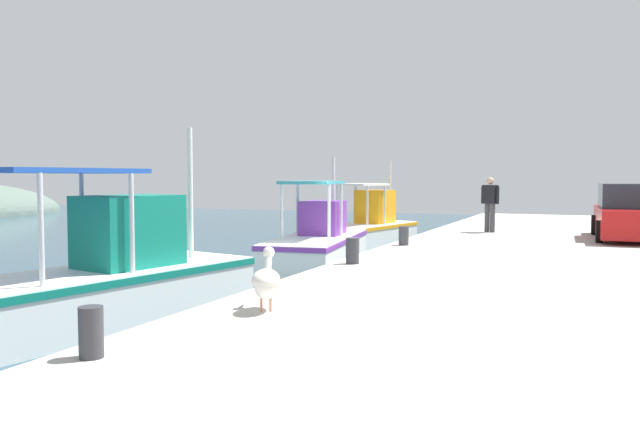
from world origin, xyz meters
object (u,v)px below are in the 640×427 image
object	(u,v)px
fishing_boat_fourth	(368,228)
mooring_bollard_third	(353,251)
fishing_boat_second	(100,282)
pelican	(266,281)
fisherman_standing	(490,202)
parked_car	(630,214)
mooring_bollard_fourth	(404,236)
fishing_boat_third	(318,246)
mooring_bollard_second	(91,332)

from	to	relation	value
fishing_boat_fourth	mooring_bollard_third	bearing A→B (deg)	-162.63
fishing_boat_second	pelican	bearing A→B (deg)	-106.38
fishing_boat_second	fisherman_standing	size ratio (longest dim) A/B	3.63
fisherman_standing	parked_car	distance (m)	4.05
pelican	fisherman_standing	world-z (taller)	fisherman_standing
mooring_bollard_fourth	mooring_bollard_third	bearing A→B (deg)	180.00
fishing_boat_fourth	pelican	size ratio (longest dim) A/B	5.14
fishing_boat_fourth	mooring_bollard_fourth	distance (m)	7.14
fishing_boat_second	parked_car	world-z (taller)	fishing_boat_second
fishing_boat_third	mooring_bollard_third	xyz separation A→B (m)	(-3.67, -2.39, 0.39)
fishing_boat_fourth	fisherman_standing	world-z (taller)	fishing_boat_fourth
pelican	parked_car	bearing A→B (deg)	-21.38
parked_car	mooring_bollard_fourth	size ratio (longest dim) A/B	8.50
fishing_boat_second	fishing_boat_fourth	distance (m)	13.66
fisherman_standing	mooring_bollard_third	bearing A→B (deg)	170.39
fishing_boat_fourth	mooring_bollard_third	world-z (taller)	fishing_boat_fourth
pelican	mooring_bollard_second	world-z (taller)	pelican
fishing_boat_third	fishing_boat_fourth	xyz separation A→B (m)	(6.45, 0.78, -0.00)
fishing_boat_third	mooring_bollard_second	xyz separation A→B (m)	(-10.90, -2.39, 0.38)
fishing_boat_second	fishing_boat_third	bearing A→B (deg)	-7.48
fishing_boat_fourth	fisherman_standing	size ratio (longest dim) A/B	2.83
mooring_bollard_second	mooring_bollard_third	world-z (taller)	mooring_bollard_third
pelican	mooring_bollard_third	bearing A→B (deg)	6.64
pelican	mooring_bollard_fourth	distance (m)	8.43
fishing_boat_second	fisherman_standing	xyz separation A→B (m)	(12.09, -4.78, 1.04)
fishing_boat_second	parked_car	size ratio (longest dim) A/B	1.52
mooring_bollard_third	mooring_bollard_fourth	world-z (taller)	mooring_bollard_third
fishing_boat_second	mooring_bollard_second	size ratio (longest dim) A/B	12.58
fishing_boat_third	mooring_bollard_third	bearing A→B (deg)	-147.01
fishing_boat_fourth	parked_car	size ratio (longest dim) A/B	1.18
parked_car	mooring_bollard_third	xyz separation A→B (m)	(-7.78, 5.41, -0.45)
pelican	mooring_bollard_third	world-z (taller)	pelican
fishing_boat_second	fisherman_standing	world-z (taller)	fishing_boat_second
fishing_boat_third	pelican	size ratio (longest dim) A/B	5.60
mooring_bollard_third	parked_car	bearing A→B (deg)	-34.84
fishing_boat_third	parked_car	world-z (taller)	fishing_boat_third
fishing_boat_second	mooring_bollard_third	distance (m)	4.86
mooring_bollard_third	mooring_bollard_fourth	bearing A→B (deg)	0.00
fishing_boat_second	parked_car	xyz separation A→B (m)	(11.30, -8.74, 0.78)
mooring_bollard_second	fisherman_standing	bearing A→B (deg)	-5.25
fishing_boat_third	pelican	bearing A→B (deg)	-160.65
fishing_boat_second	pelican	distance (m)	4.06
fishing_boat_fourth	fisherman_standing	xyz separation A→B (m)	(-1.57, -4.62, 1.10)
fishing_boat_second	mooring_bollard_third	bearing A→B (deg)	-43.37
pelican	fishing_boat_fourth	bearing A→B (deg)	14.08
parked_car	pelican	bearing A→B (deg)	158.62
parked_car	mooring_bollard_third	distance (m)	9.49
fishing_boat_second	mooring_bollard_fourth	distance (m)	8.00
fishing_boat_third	fisherman_standing	size ratio (longest dim) A/B	3.08
mooring_bollard_third	mooring_bollard_fourth	xyz separation A→B (m)	(3.75, 0.00, -0.02)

